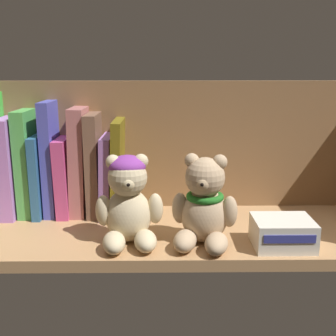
# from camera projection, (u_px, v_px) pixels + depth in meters

# --- Properties ---
(shelf_board) EXTENTS (0.83, 0.25, 0.02)m
(shelf_board) POSITION_uv_depth(u_px,v_px,m) (156.00, 234.00, 0.76)
(shelf_board) COLOR tan
(shelf_board) RESTS_ON ground
(shelf_back_panel) EXTENTS (0.86, 0.01, 0.28)m
(shelf_back_panel) POSITION_uv_depth(u_px,v_px,m) (157.00, 150.00, 0.86)
(shelf_back_panel) COLOR olive
(shelf_back_panel) RESTS_ON ground
(book_3) EXTENTS (0.03, 0.13, 0.19)m
(book_3) POSITION_uv_depth(u_px,v_px,m) (12.00, 166.00, 0.83)
(book_3) COLOR #B072CE
(book_3) RESTS_ON shelf_board
(book_4) EXTENTS (0.03, 0.10, 0.20)m
(book_4) POSITION_uv_depth(u_px,v_px,m) (28.00, 162.00, 0.82)
(book_4) COLOR #52AE50
(book_4) RESTS_ON shelf_board
(book_5) EXTENTS (0.02, 0.12, 0.16)m
(book_5) POSITION_uv_depth(u_px,v_px,m) (42.00, 174.00, 0.83)
(book_5) COLOR #2E6191
(book_5) RESTS_ON shelf_board
(book_6) EXTENTS (0.02, 0.10, 0.22)m
(book_6) POSITION_uv_depth(u_px,v_px,m) (52.00, 158.00, 0.82)
(book_6) COLOR #4B4FBA
(book_6) RESTS_ON shelf_board
(book_7) EXTENTS (0.03, 0.11, 0.15)m
(book_7) POSITION_uv_depth(u_px,v_px,m) (66.00, 175.00, 0.83)
(book_7) COLOR #C84684
(book_7) RESTS_ON shelf_board
(book_8) EXTENTS (0.03, 0.10, 0.21)m
(book_8) POSITION_uv_depth(u_px,v_px,m) (80.00, 161.00, 0.82)
(book_8) COLOR #B36969
(book_8) RESTS_ON shelf_board
(book_9) EXTENTS (0.02, 0.11, 0.20)m
(book_9) POSITION_uv_depth(u_px,v_px,m) (95.00, 164.00, 0.83)
(book_9) COLOR brown
(book_9) RESTS_ON shelf_board
(book_10) EXTENTS (0.02, 0.13, 0.16)m
(book_10) POSITION_uv_depth(u_px,v_px,m) (108.00, 174.00, 0.83)
(book_10) COLOR #9C69B4
(book_10) RESTS_ON shelf_board
(book_11) EXTENTS (0.02, 0.15, 0.19)m
(book_11) POSITION_uv_depth(u_px,v_px,m) (119.00, 166.00, 0.83)
(book_11) COLOR brown
(book_11) RESTS_ON shelf_board
(teddy_bear_larger) EXTENTS (0.11, 0.11, 0.15)m
(teddy_bear_larger) POSITION_uv_depth(u_px,v_px,m) (128.00, 202.00, 0.69)
(teddy_bear_larger) COLOR beige
(teddy_bear_larger) RESTS_ON shelf_board
(teddy_bear_smaller) EXTENTS (0.11, 0.12, 0.15)m
(teddy_bear_smaller) POSITION_uv_depth(u_px,v_px,m) (204.00, 206.00, 0.69)
(teddy_bear_smaller) COLOR tan
(teddy_bear_smaller) RESTS_ON shelf_board
(small_product_box) EXTENTS (0.09, 0.08, 0.05)m
(small_product_box) POSITION_uv_depth(u_px,v_px,m) (283.00, 233.00, 0.68)
(small_product_box) COLOR silver
(small_product_box) RESTS_ON shelf_board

